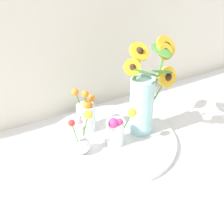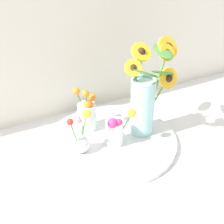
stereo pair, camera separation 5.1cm
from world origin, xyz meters
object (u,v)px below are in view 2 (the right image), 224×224
Objects in this scene: mason_jar_sunflowers at (146,96)px; vase_small_back at (87,114)px; serving_tray at (112,141)px; vase_bulb_right at (80,137)px; vase_small_center at (116,130)px.

mason_jar_sunflowers is 2.00× the size of vase_small_back.
vase_bulb_right is (-0.14, -0.02, 0.08)m from serving_tray.
vase_small_center is (-0.15, -0.03, -0.10)m from mason_jar_sunflowers.
serving_tray is 1.32× the size of mason_jar_sunflowers.
vase_bulb_right is at bearing 170.91° from vase_small_center.
serving_tray is 0.15m from vase_small_back.
vase_bulb_right is 0.99× the size of vase_small_back.
vase_small_back is at bearing 110.42° from vase_small_center.
vase_small_center reaches higher than serving_tray.
mason_jar_sunflowers is 0.31m from vase_bulb_right.
serving_tray is 0.09m from vase_small_center.
mason_jar_sunflowers reaches higher than vase_small_back.
vase_small_center is 0.86× the size of vase_bulb_right.
mason_jar_sunflowers reaches higher than vase_small_center.
serving_tray is 0.17m from vase_bulb_right.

